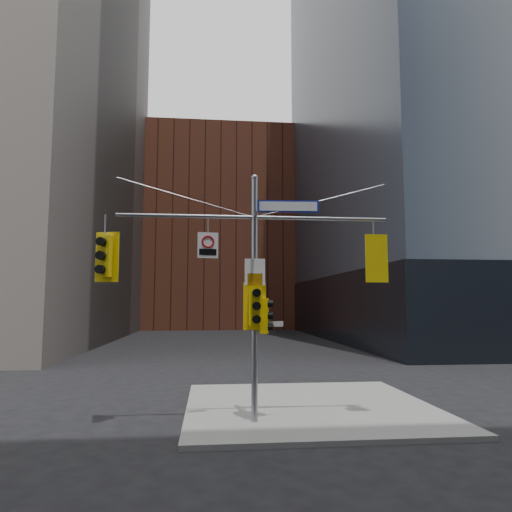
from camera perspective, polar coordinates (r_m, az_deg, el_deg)
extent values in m
plane|color=black|center=(11.81, 0.84, -23.04)|extent=(160.00, 160.00, 0.00)
cube|color=gray|center=(15.93, 6.62, -18.20)|extent=(8.00, 8.00, 0.15)
cube|color=black|center=(52.21, 28.50, -5.71)|extent=(36.40, 36.40, 6.00)
cube|color=brown|center=(70.02, -4.67, 2.76)|extent=(26.00, 20.00, 28.00)
cylinder|color=gray|center=(13.27, -0.19, -5.38)|extent=(0.18, 0.18, 7.20)
sphere|color=gray|center=(13.78, -0.18, 9.76)|extent=(0.20, 0.20, 0.20)
cylinder|color=gray|center=(13.46, -8.72, 4.96)|extent=(4.00, 0.11, 0.11)
cylinder|color=gray|center=(13.84, 8.11, 4.65)|extent=(4.00, 0.11, 0.11)
cylinder|color=gray|center=(13.17, -0.04, 5.14)|extent=(0.10, 0.70, 0.10)
cylinder|color=gray|center=(13.58, -8.68, 7.24)|extent=(4.00, 0.02, 1.12)
cylinder|color=gray|center=(13.95, 8.08, 6.87)|extent=(4.00, 0.02, 1.12)
cube|color=yellow|center=(13.61, -18.45, -0.03)|extent=(0.43, 0.34, 1.17)
cube|color=yellow|center=(13.79, -18.10, -0.11)|extent=(0.68, 0.19, 1.44)
cylinder|color=black|center=(13.45, -18.80, 1.72)|extent=(0.28, 0.23, 0.24)
cylinder|color=black|center=(13.53, -18.64, 1.67)|extent=(0.21, 0.07, 0.21)
cylinder|color=black|center=(13.41, -18.85, 0.07)|extent=(0.28, 0.23, 0.24)
cylinder|color=black|center=(13.49, -18.69, 0.03)|extent=(0.21, 0.07, 0.21)
cylinder|color=black|center=(13.37, -18.91, -1.59)|extent=(0.28, 0.23, 0.24)
cylinder|color=#0CE559|center=(13.45, -18.75, -1.62)|extent=(0.21, 0.07, 0.21)
cube|color=yellow|center=(14.15, 14.54, -0.36)|extent=(0.38, 0.27, 1.16)
cube|color=yellow|center=(13.97, 14.84, -0.28)|extent=(0.68, 0.06, 1.43)
cylinder|color=black|center=(14.40, 14.19, 1.08)|extent=(0.25, 0.18, 0.24)
cylinder|color=black|center=(14.32, 14.31, 1.13)|extent=(0.21, 0.03, 0.21)
cylinder|color=black|center=(14.36, 14.23, -0.44)|extent=(0.25, 0.18, 0.24)
cylinder|color=black|center=(14.28, 14.35, -0.41)|extent=(0.21, 0.03, 0.21)
cylinder|color=black|center=(14.33, 14.26, -1.98)|extent=(0.25, 0.18, 0.24)
cylinder|color=black|center=(14.25, 14.39, -1.95)|extent=(0.21, 0.03, 0.21)
cube|color=yellow|center=(13.31, 1.02, -7.48)|extent=(0.31, 0.38, 1.02)
cylinder|color=black|center=(13.28, 1.85, -6.02)|extent=(0.20, 0.25, 0.21)
cylinder|color=black|center=(13.29, 1.52, -6.02)|extent=(0.07, 0.18, 0.18)
cylinder|color=black|center=(13.28, 1.86, -7.48)|extent=(0.20, 0.25, 0.21)
cylinder|color=black|center=(13.29, 1.52, -7.48)|extent=(0.07, 0.18, 0.18)
cylinder|color=black|center=(13.29, 1.86, -8.95)|extent=(0.20, 0.25, 0.21)
cylinder|color=black|center=(13.30, 1.53, -8.94)|extent=(0.07, 0.18, 0.18)
cube|color=yellow|center=(12.99, -0.07, -6.27)|extent=(0.37, 0.27, 1.10)
cube|color=yellow|center=(13.18, -0.18, -6.26)|extent=(0.65, 0.07, 1.36)
cylinder|color=black|center=(12.79, 0.07, -4.63)|extent=(0.24, 0.18, 0.23)
cylinder|color=black|center=(12.87, 0.01, -4.64)|extent=(0.20, 0.03, 0.20)
cylinder|color=black|center=(12.79, 0.07, -6.27)|extent=(0.24, 0.18, 0.23)
cylinder|color=black|center=(12.87, 0.01, -6.27)|extent=(0.20, 0.03, 0.20)
cylinder|color=black|center=(12.79, 0.07, -7.92)|extent=(0.24, 0.18, 0.23)
cylinder|color=black|center=(12.88, 0.01, -7.90)|extent=(0.20, 0.03, 0.20)
cube|color=#1120A0|center=(13.71, 4.04, 6.20)|extent=(1.84, 0.14, 0.36)
cube|color=silver|center=(13.69, 4.06, 6.22)|extent=(1.73, 0.11, 0.28)
cube|color=silver|center=(13.29, -6.03, 1.35)|extent=(0.60, 0.10, 0.75)
torus|color=#B20A0A|center=(13.29, -6.03, 1.79)|extent=(0.37, 0.09, 0.37)
cube|color=black|center=(13.25, -6.04, 0.51)|extent=(0.50, 0.07, 0.18)
cube|color=silver|center=(13.18, -0.14, -2.01)|extent=(0.59, 0.05, 0.77)
cube|color=#D88C00|center=(13.15, -0.13, -2.94)|extent=(0.43, 0.02, 0.34)
cube|color=silver|center=(13.34, 1.76, -8.48)|extent=(0.77, 0.13, 0.15)
cube|color=#145926|center=(13.74, -0.37, -9.02)|extent=(0.04, 0.83, 0.17)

